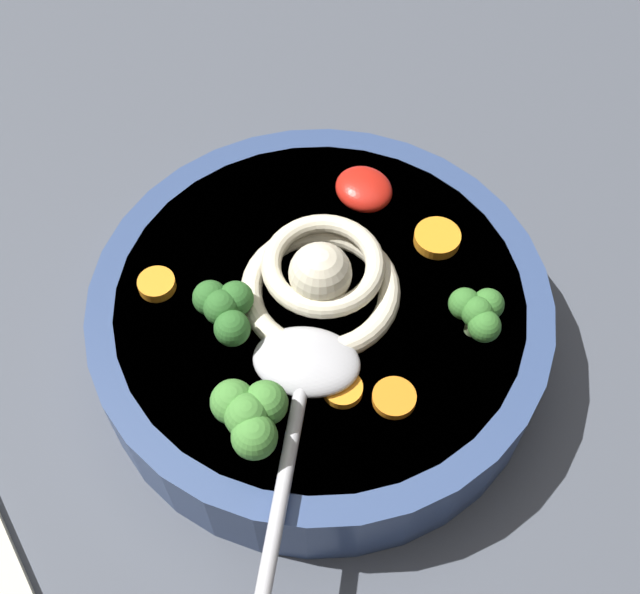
# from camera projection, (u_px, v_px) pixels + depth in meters

# --- Properties ---
(table_slab) EXTENTS (1.25, 1.25, 0.04)m
(table_slab) POSITION_uv_depth(u_px,v_px,m) (323.00, 343.00, 0.55)
(table_slab) COLOR #474C56
(table_slab) RESTS_ON ground
(soup_bowl) EXTENTS (0.28, 0.28, 0.05)m
(soup_bowl) POSITION_uv_depth(u_px,v_px,m) (320.00, 321.00, 0.51)
(soup_bowl) COLOR #334775
(soup_bowl) RESTS_ON table_slab
(noodle_pile) EXTENTS (0.10, 0.10, 0.04)m
(noodle_pile) POSITION_uv_depth(u_px,v_px,m) (320.00, 281.00, 0.47)
(noodle_pile) COLOR beige
(noodle_pile) RESTS_ON soup_bowl
(soup_spoon) EXTENTS (0.13, 0.16, 0.02)m
(soup_spoon) POSITION_uv_depth(u_px,v_px,m) (302.00, 384.00, 0.44)
(soup_spoon) COLOR #B7B7BC
(soup_spoon) RESTS_ON soup_bowl
(chili_sauce_dollop) EXTENTS (0.04, 0.03, 0.02)m
(chili_sauce_dollop) POSITION_uv_depth(u_px,v_px,m) (364.00, 189.00, 0.52)
(chili_sauce_dollop) COLOR red
(chili_sauce_dollop) RESTS_ON soup_bowl
(broccoli_floret_near_spoon) EXTENTS (0.04, 0.03, 0.03)m
(broccoli_floret_near_spoon) POSITION_uv_depth(u_px,v_px,m) (478.00, 312.00, 0.46)
(broccoli_floret_near_spoon) COLOR #7A9E60
(broccoli_floret_near_spoon) RESTS_ON soup_bowl
(broccoli_floret_left) EXTENTS (0.04, 0.03, 0.03)m
(broccoli_floret_left) POSITION_uv_depth(u_px,v_px,m) (224.00, 307.00, 0.46)
(broccoli_floret_left) COLOR #7A9E60
(broccoli_floret_left) RESTS_ON soup_bowl
(broccoli_floret_rear) EXTENTS (0.05, 0.04, 0.04)m
(broccoli_floret_rear) POSITION_uv_depth(u_px,v_px,m) (250.00, 415.00, 0.42)
(broccoli_floret_rear) COLOR #7A9E60
(broccoli_floret_rear) RESTS_ON soup_bowl
(carrot_slice_right) EXTENTS (0.02, 0.02, 0.01)m
(carrot_slice_right) POSITION_uv_depth(u_px,v_px,m) (157.00, 284.00, 0.48)
(carrot_slice_right) COLOR orange
(carrot_slice_right) RESTS_ON soup_bowl
(carrot_slice_extra_b) EXTENTS (0.03, 0.03, 0.01)m
(carrot_slice_extra_b) POSITION_uv_depth(u_px,v_px,m) (437.00, 238.00, 0.50)
(carrot_slice_extra_b) COLOR orange
(carrot_slice_extra_b) RESTS_ON soup_bowl
(carrot_slice_beside_chili) EXTENTS (0.02, 0.02, 0.01)m
(carrot_slice_beside_chili) POSITION_uv_depth(u_px,v_px,m) (343.00, 389.00, 0.45)
(carrot_slice_beside_chili) COLOR orange
(carrot_slice_beside_chili) RESTS_ON soup_bowl
(carrot_slice_far) EXTENTS (0.02, 0.02, 0.00)m
(carrot_slice_far) POSITION_uv_depth(u_px,v_px,m) (394.00, 398.00, 0.44)
(carrot_slice_far) COLOR orange
(carrot_slice_far) RESTS_ON soup_bowl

